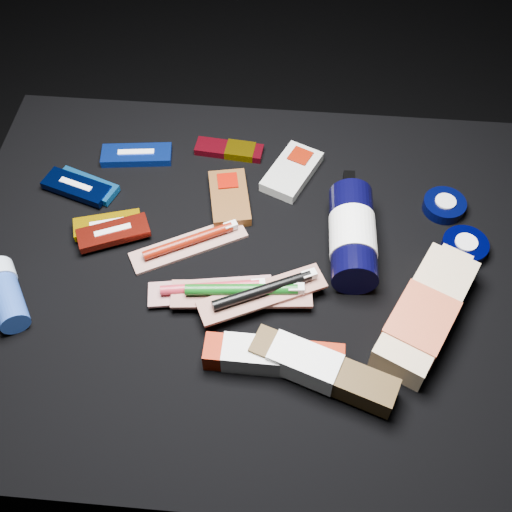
# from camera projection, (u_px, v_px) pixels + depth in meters

# --- Properties ---
(ground) EXTENTS (3.00, 3.00, 0.00)m
(ground) POSITION_uv_depth(u_px,v_px,m) (249.00, 375.00, 1.37)
(ground) COLOR black
(ground) RESTS_ON ground
(cloth_table) EXTENTS (0.98, 0.78, 0.40)m
(cloth_table) POSITION_uv_depth(u_px,v_px,m) (248.00, 329.00, 1.21)
(cloth_table) COLOR black
(cloth_table) RESTS_ON ground
(luna_bar_0) EXTENTS (0.13, 0.06, 0.02)m
(luna_bar_0) POSITION_uv_depth(u_px,v_px,m) (137.00, 155.00, 1.19)
(luna_bar_0) COLOR #0C2A95
(luna_bar_0) RESTS_ON cloth_table
(luna_bar_1) EXTENTS (0.12, 0.08, 0.02)m
(luna_bar_1) POSITION_uv_depth(u_px,v_px,m) (86.00, 186.00, 1.14)
(luna_bar_1) COLOR blue
(luna_bar_1) RESTS_ON cloth_table
(luna_bar_2) EXTENTS (0.13, 0.08, 0.02)m
(luna_bar_2) POSITION_uv_depth(u_px,v_px,m) (77.00, 187.00, 1.14)
(luna_bar_2) COLOR black
(luna_bar_2) RESTS_ON cloth_table
(luna_bar_3) EXTENTS (0.12, 0.07, 0.01)m
(luna_bar_3) POSITION_uv_depth(u_px,v_px,m) (108.00, 225.00, 1.08)
(luna_bar_3) COLOR #E3AC00
(luna_bar_3) RESTS_ON cloth_table
(luna_bar_4) EXTENTS (0.13, 0.09, 0.02)m
(luna_bar_4) POSITION_uv_depth(u_px,v_px,m) (113.00, 233.00, 1.07)
(luna_bar_4) COLOR maroon
(luna_bar_4) RESTS_ON cloth_table
(clif_bar_0) EXTENTS (0.09, 0.13, 0.02)m
(clif_bar_0) POSITION_uv_depth(u_px,v_px,m) (229.00, 196.00, 1.13)
(clif_bar_0) COLOR #5B3414
(clif_bar_0) RESTS_ON cloth_table
(clif_bar_1) EXTENTS (0.11, 0.14, 0.02)m
(clif_bar_1) POSITION_uv_depth(u_px,v_px,m) (293.00, 170.00, 1.17)
(clif_bar_1) COLOR #B6B7B0
(clif_bar_1) RESTS_ON cloth_table
(power_bar) EXTENTS (0.13, 0.05, 0.02)m
(power_bar) POSITION_uv_depth(u_px,v_px,m) (233.00, 150.00, 1.20)
(power_bar) COLOR maroon
(power_bar) RESTS_ON cloth_table
(lotion_bottle) EXTENTS (0.08, 0.24, 0.08)m
(lotion_bottle) POSITION_uv_depth(u_px,v_px,m) (353.00, 235.00, 1.04)
(lotion_bottle) COLOR black
(lotion_bottle) RESTS_ON cloth_table
(cream_tin_upper) EXTENTS (0.07, 0.07, 0.02)m
(cream_tin_upper) POSITION_uv_depth(u_px,v_px,m) (444.00, 205.00, 1.11)
(cream_tin_upper) COLOR black
(cream_tin_upper) RESTS_ON cloth_table
(cream_tin_lower) EXTENTS (0.08, 0.08, 0.02)m
(cream_tin_lower) POSITION_uv_depth(u_px,v_px,m) (465.00, 246.00, 1.06)
(cream_tin_lower) COLOR black
(cream_tin_lower) RESTS_ON cloth_table
(bodywash_bottle) EXTENTS (0.17, 0.24, 0.05)m
(bodywash_bottle) POSITION_uv_depth(u_px,v_px,m) (425.00, 315.00, 0.97)
(bodywash_bottle) COLOR beige
(bodywash_bottle) RESTS_ON cloth_table
(deodorant_stick) EXTENTS (0.10, 0.13, 0.05)m
(deodorant_stick) POSITION_uv_depth(u_px,v_px,m) (6.00, 294.00, 0.99)
(deodorant_stick) COLOR #234498
(deodorant_stick) RESTS_ON cloth_table
(toothbrush_pack_0) EXTENTS (0.20, 0.14, 0.02)m
(toothbrush_pack_0) POSITION_uv_depth(u_px,v_px,m) (190.00, 243.00, 1.07)
(toothbrush_pack_0) COLOR beige
(toothbrush_pack_0) RESTS_ON cloth_table
(toothbrush_pack_1) EXTENTS (0.20, 0.08, 0.02)m
(toothbrush_pack_1) POSITION_uv_depth(u_px,v_px,m) (212.00, 289.00, 1.01)
(toothbrush_pack_1) COLOR beige
(toothbrush_pack_1) RESTS_ON cloth_table
(toothbrush_pack_2) EXTENTS (0.22, 0.07, 0.02)m
(toothbrush_pack_2) POSITION_uv_depth(u_px,v_px,m) (244.00, 292.00, 0.99)
(toothbrush_pack_2) COLOR #A69F9C
(toothbrush_pack_2) RESTS_ON cloth_table
(toothbrush_pack_3) EXTENTS (0.20, 0.13, 0.02)m
(toothbrush_pack_3) POSITION_uv_depth(u_px,v_px,m) (264.00, 292.00, 0.99)
(toothbrush_pack_3) COLOR #A39D98
(toothbrush_pack_3) RESTS_ON cloth_table
(toothpaste_carton_red) EXTENTS (0.20, 0.05, 0.04)m
(toothpaste_carton_red) POSITION_uv_depth(u_px,v_px,m) (267.00, 356.00, 0.93)
(toothpaste_carton_red) COLOR #921600
(toothpaste_carton_red) RESTS_ON cloth_table
(toothpaste_carton_green) EXTENTS (0.22, 0.12, 0.04)m
(toothpaste_carton_green) POSITION_uv_depth(u_px,v_px,m) (316.00, 368.00, 0.91)
(toothpaste_carton_green) COLOR #402C11
(toothpaste_carton_green) RESTS_ON cloth_table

